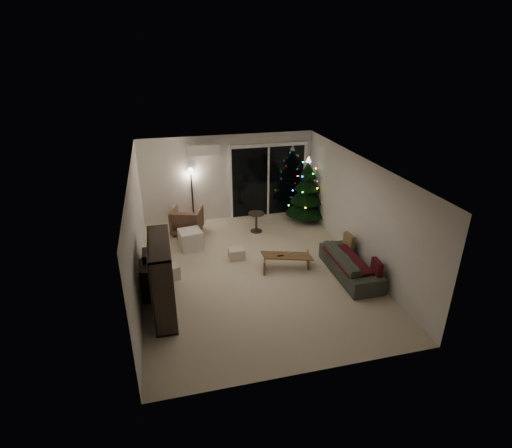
{
  "coord_description": "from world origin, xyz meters",
  "views": [
    {
      "loc": [
        -1.9,
        -7.74,
        4.77
      ],
      "look_at": [
        0.1,
        0.3,
        1.05
      ],
      "focal_mm": 28.0,
      "sensor_mm": 36.0,
      "label": 1
    }
  ],
  "objects": [
    {
      "name": "armchair",
      "position": [
        -1.32,
        2.47,
        0.37
      ],
      "size": [
        1.0,
        1.02,
        0.74
      ],
      "primitive_type": "imported",
      "rotation": [
        0.0,
        0.0,
        2.82
      ],
      "color": "brown",
      "rests_on": "floor"
    },
    {
      "name": "bookshelf",
      "position": [
        -2.25,
        -1.07,
        0.76
      ],
      "size": [
        0.48,
        1.55,
        1.52
      ],
      "primitive_type": null,
      "rotation": [
        0.0,
        0.0,
        0.06
      ],
      "color": "#28241F",
      "rests_on": "floor"
    },
    {
      "name": "cushion_b",
      "position": [
        2.3,
        -1.33,
        0.51
      ],
      "size": [
        0.14,
        0.37,
        0.37
      ],
      "primitive_type": "cube",
      "rotation": [
        0.0,
        0.0,
        -0.07
      ],
      "color": "#420E14",
      "rests_on": "sofa"
    },
    {
      "name": "coffee_table",
      "position": [
        0.74,
        -0.07,
        0.18
      ],
      "size": [
        1.18,
        0.71,
        0.35
      ],
      "primitive_type": null,
      "rotation": [
        0.0,
        0.0,
        -0.31
      ],
      "color": "brown",
      "rests_on": "floor"
    },
    {
      "name": "cardboard_box_b",
      "position": [
        -0.29,
        0.67,
        0.13
      ],
      "size": [
        0.39,
        0.29,
        0.27
      ],
      "primitive_type": "cube",
      "rotation": [
        0.0,
        0.0,
        0.01
      ],
      "color": "beige",
      "rests_on": "floor"
    },
    {
      "name": "cushion_a",
      "position": [
        2.3,
        -0.03,
        0.51
      ],
      "size": [
        0.14,
        0.38,
        0.37
      ],
      "primitive_type": "cube",
      "rotation": [
        0.0,
        0.0,
        0.09
      ],
      "color": "brown",
      "rests_on": "sofa"
    },
    {
      "name": "sofa_throw",
      "position": [
        1.95,
        -0.68,
        0.4
      ],
      "size": [
        0.6,
        1.38,
        0.05
      ],
      "primitive_type": "cube",
      "color": "#420E14",
      "rests_on": "sofa"
    },
    {
      "name": "floor_lamp",
      "position": [
        -1.07,
        3.22,
        0.78
      ],
      "size": [
        0.25,
        0.25,
        1.56
      ],
      "primitive_type": "cylinder",
      "color": "black",
      "rests_on": "floor"
    },
    {
      "name": "room",
      "position": [
        0.46,
        1.49,
        1.02
      ],
      "size": [
        6.5,
        7.51,
        2.6
      ],
      "color": "beige",
      "rests_on": "ground"
    },
    {
      "name": "side_table",
      "position": [
        0.55,
        2.09,
        0.28
      ],
      "size": [
        0.5,
        0.5,
        0.55
      ],
      "primitive_type": "cylinder",
      "rotation": [
        0.0,
        0.0,
        -0.14
      ],
      "color": "#28241F",
      "rests_on": "floor"
    },
    {
      "name": "remote_a",
      "position": [
        0.59,
        -0.07,
        0.36
      ],
      "size": [
        0.14,
        0.04,
        0.02
      ],
      "primitive_type": "cube",
      "color": "black",
      "rests_on": "coffee_table"
    },
    {
      "name": "remote_b",
      "position": [
        0.84,
        -0.02,
        0.36
      ],
      "size": [
        0.14,
        0.08,
        0.02
      ],
      "primitive_type": "cube",
      "rotation": [
        0.0,
        0.0,
        0.35
      ],
      "color": "slate",
      "rests_on": "coffee_table"
    },
    {
      "name": "cardboard_box_a",
      "position": [
        -1.94,
        0.12,
        0.16
      ],
      "size": [
        0.53,
        0.47,
        0.31
      ],
      "primitive_type": "cube",
      "rotation": [
        0.0,
        0.0,
        0.38
      ],
      "color": "beige",
      "rests_on": "floor"
    },
    {
      "name": "sofa",
      "position": [
        2.05,
        -0.68,
        0.28
      ],
      "size": [
        0.76,
        1.92,
        0.56
      ],
      "primitive_type": "imported",
      "rotation": [
        0.0,
        0.0,
        1.56
      ],
      "color": "#2F332D",
      "rests_on": "floor"
    },
    {
      "name": "ottoman",
      "position": [
        -1.32,
        1.51,
        0.24
      ],
      "size": [
        0.62,
        0.62,
        0.49
      ],
      "primitive_type": "cube",
      "rotation": [
        0.0,
        0.0,
        0.15
      ],
      "color": "silver",
      "rests_on": "floor"
    },
    {
      "name": "stereo",
      "position": [
        -2.25,
        -0.17,
        0.81
      ],
      "size": [
        0.37,
        0.44,
        0.16
      ],
      "primitive_type": "cube",
      "color": "black",
      "rests_on": "media_cabinet"
    },
    {
      "name": "christmas_tree",
      "position": [
        2.17,
        2.51,
        0.97
      ],
      "size": [
        1.38,
        1.38,
        1.94
      ],
      "primitive_type": "cone",
      "rotation": [
        0.0,
        0.0,
        0.16
      ],
      "color": "black",
      "rests_on": "floor"
    },
    {
      "name": "media_cabinet",
      "position": [
        -2.25,
        -0.17,
        0.37
      ],
      "size": [
        0.74,
        1.25,
        0.73
      ],
      "primitive_type": "cube",
      "rotation": [
        0.0,
        0.0,
        -0.27
      ],
      "color": "#28241F",
      "rests_on": "floor"
    }
  ]
}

